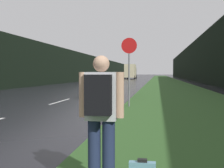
{
  "coord_description": "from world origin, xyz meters",
  "views": [
    {
      "loc": [
        5.03,
        -0.82,
        1.49
      ],
      "look_at": [
        2.5,
        14.76,
        0.87
      ],
      "focal_mm": 45.0,
      "sensor_mm": 36.0,
      "label": 1
    }
  ],
  "objects_px": {
    "stop_sign": "(129,65)",
    "hitchhiker_with_backpack": "(101,112)",
    "delivery_truck": "(131,71)",
    "car_passing_near": "(105,85)"
  },
  "relations": [
    {
      "from": "stop_sign",
      "to": "car_passing_near",
      "type": "distance_m",
      "value": 5.68
    },
    {
      "from": "stop_sign",
      "to": "delivery_truck",
      "type": "height_order",
      "value": "delivery_truck"
    },
    {
      "from": "stop_sign",
      "to": "hitchhiker_with_backpack",
      "type": "distance_m",
      "value": 8.79
    },
    {
      "from": "stop_sign",
      "to": "car_passing_near",
      "type": "xyz_separation_m",
      "value": [
        -2.06,
        5.18,
        -1.13
      ]
    },
    {
      "from": "hitchhiker_with_backpack",
      "to": "car_passing_near",
      "type": "height_order",
      "value": "hitchhiker_with_backpack"
    },
    {
      "from": "stop_sign",
      "to": "hitchhiker_with_backpack",
      "type": "xyz_separation_m",
      "value": [
        0.51,
        -8.73,
        -0.87
      ]
    },
    {
      "from": "stop_sign",
      "to": "hitchhiker_with_backpack",
      "type": "relative_size",
      "value": 1.77
    },
    {
      "from": "car_passing_near",
      "to": "delivery_truck",
      "type": "xyz_separation_m",
      "value": [
        -3.49,
        54.11,
        1.2
      ]
    },
    {
      "from": "stop_sign",
      "to": "car_passing_near",
      "type": "height_order",
      "value": "stop_sign"
    },
    {
      "from": "stop_sign",
      "to": "delivery_truck",
      "type": "relative_size",
      "value": 0.36
    }
  ]
}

